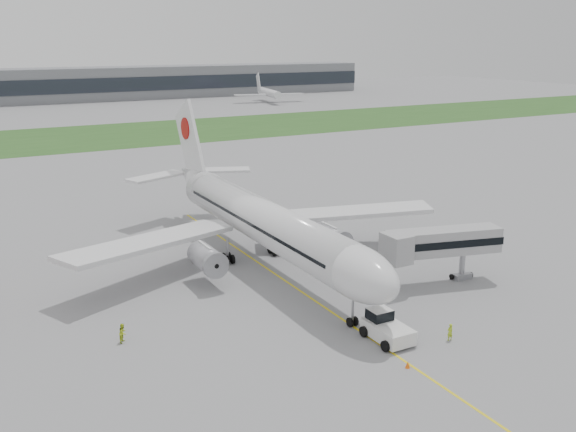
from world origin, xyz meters
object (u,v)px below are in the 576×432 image
airliner (259,218)px  pushback_tug (386,327)px  jet_bridge (437,243)px  ground_crew_near (450,332)px

airliner → pushback_tug: 23.93m
jet_bridge → airliner: bearing=147.3°
pushback_tug → jet_bridge: (13.03, 8.31, 3.54)m
ground_crew_near → pushback_tug: bearing=-29.8°
airliner → pushback_tug: (1.13, -23.47, -4.51)m
jet_bridge → ground_crew_near: (-8.16, -11.36, -3.88)m
pushback_tug → ground_crew_near: size_ratio=3.02×
jet_bridge → ground_crew_near: bearing=-111.4°
pushback_tug → ground_crew_near: pushback_tug is taller
airliner → pushback_tug: bearing=-87.2°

